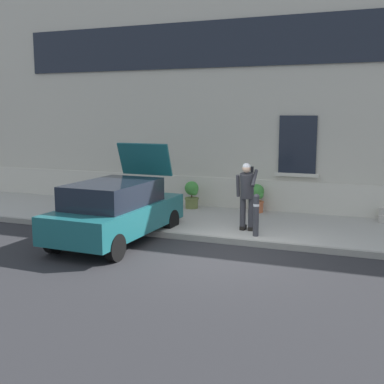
{
  "coord_description": "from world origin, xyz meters",
  "views": [
    {
      "loc": [
        3.16,
        -10.02,
        3.12
      ],
      "look_at": [
        -1.29,
        1.6,
        1.1
      ],
      "focal_mm": 45.58,
      "sensor_mm": 36.0,
      "label": 1
    }
  ],
  "objects_px": {
    "bollard_near_person": "(256,213)",
    "planter_charcoal": "(130,191)",
    "bollard_far_left": "(98,202)",
    "person_on_phone": "(247,192)",
    "planter_terracotta": "(257,197)",
    "planter_olive": "(192,194)",
    "hatchback_car_teal": "(117,210)"
  },
  "relations": [
    {
      "from": "bollard_near_person",
      "to": "planter_charcoal",
      "type": "distance_m",
      "value": 5.39
    },
    {
      "from": "bollard_far_left",
      "to": "person_on_phone",
      "type": "xyz_separation_m",
      "value": [
        4.08,
        0.46,
        0.44
      ]
    },
    {
      "from": "planter_terracotta",
      "to": "planter_olive",
      "type": "bearing_deg",
      "value": -176.62
    },
    {
      "from": "bollard_far_left",
      "to": "planter_terracotta",
      "type": "height_order",
      "value": "bollard_far_left"
    },
    {
      "from": "hatchback_car_teal",
      "to": "bollard_near_person",
      "type": "height_order",
      "value": "hatchback_car_teal"
    },
    {
      "from": "bollard_far_left",
      "to": "planter_terracotta",
      "type": "xyz_separation_m",
      "value": [
        3.78,
        2.86,
        -0.11
      ]
    },
    {
      "from": "planter_charcoal",
      "to": "planter_olive",
      "type": "relative_size",
      "value": 1.0
    },
    {
      "from": "person_on_phone",
      "to": "planter_olive",
      "type": "xyz_separation_m",
      "value": [
        -2.36,
        2.28,
        -0.54
      ]
    },
    {
      "from": "hatchback_car_teal",
      "to": "planter_charcoal",
      "type": "relative_size",
      "value": 4.79
    },
    {
      "from": "planter_olive",
      "to": "hatchback_car_teal",
      "type": "bearing_deg",
      "value": -96.52
    },
    {
      "from": "planter_olive",
      "to": "planter_charcoal",
      "type": "bearing_deg",
      "value": -173.31
    },
    {
      "from": "bollard_near_person",
      "to": "person_on_phone",
      "type": "bearing_deg",
      "value": 128.16
    },
    {
      "from": "person_on_phone",
      "to": "planter_charcoal",
      "type": "height_order",
      "value": "person_on_phone"
    },
    {
      "from": "planter_charcoal",
      "to": "planter_olive",
      "type": "bearing_deg",
      "value": 6.69
    },
    {
      "from": "hatchback_car_teal",
      "to": "planter_olive",
      "type": "distance_m",
      "value": 3.97
    },
    {
      "from": "person_on_phone",
      "to": "planter_charcoal",
      "type": "distance_m",
      "value": 4.9
    },
    {
      "from": "bollard_near_person",
      "to": "planter_charcoal",
      "type": "bearing_deg",
      "value": 152.44
    },
    {
      "from": "bollard_near_person",
      "to": "planter_terracotta",
      "type": "xyz_separation_m",
      "value": [
        -0.66,
        2.86,
        -0.11
      ]
    },
    {
      "from": "hatchback_car_teal",
      "to": "bollard_far_left",
      "type": "bearing_deg",
      "value": 136.61
    },
    {
      "from": "bollard_near_person",
      "to": "person_on_phone",
      "type": "distance_m",
      "value": 0.73
    },
    {
      "from": "bollard_near_person",
      "to": "hatchback_car_teal",
      "type": "bearing_deg",
      "value": -159.27
    },
    {
      "from": "planter_terracotta",
      "to": "bollard_far_left",
      "type": "bearing_deg",
      "value": -142.89
    },
    {
      "from": "bollard_far_left",
      "to": "planter_charcoal",
      "type": "xyz_separation_m",
      "value": [
        -0.34,
        2.49,
        -0.11
      ]
    },
    {
      "from": "person_on_phone",
      "to": "planter_terracotta",
      "type": "xyz_separation_m",
      "value": [
        -0.3,
        2.4,
        -0.54
      ]
    },
    {
      "from": "hatchback_car_teal",
      "to": "planter_olive",
      "type": "bearing_deg",
      "value": 83.48
    },
    {
      "from": "planter_charcoal",
      "to": "planter_terracotta",
      "type": "bearing_deg",
      "value": 5.04
    },
    {
      "from": "planter_terracotta",
      "to": "hatchback_car_teal",
      "type": "bearing_deg",
      "value": -121.72
    },
    {
      "from": "bollard_near_person",
      "to": "bollard_far_left",
      "type": "xyz_separation_m",
      "value": [
        -4.44,
        0.0,
        0.0
      ]
    },
    {
      "from": "planter_olive",
      "to": "bollard_far_left",
      "type": "bearing_deg",
      "value": -122.15
    },
    {
      "from": "hatchback_car_teal",
      "to": "person_on_phone",
      "type": "height_order",
      "value": "hatchback_car_teal"
    },
    {
      "from": "planter_charcoal",
      "to": "bollard_near_person",
      "type": "bearing_deg",
      "value": -27.56
    },
    {
      "from": "planter_olive",
      "to": "planter_terracotta",
      "type": "relative_size",
      "value": 1.0
    }
  ]
}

